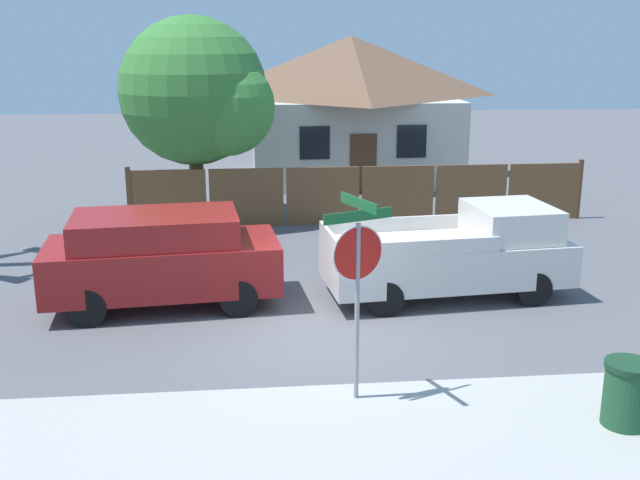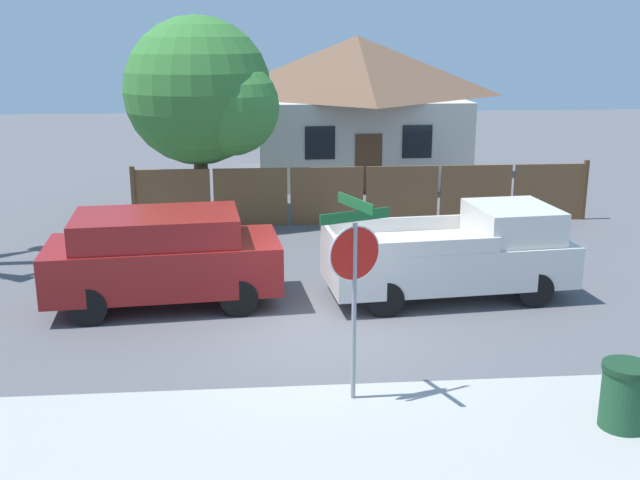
{
  "view_description": "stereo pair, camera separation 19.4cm",
  "coord_description": "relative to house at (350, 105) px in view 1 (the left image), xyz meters",
  "views": [
    {
      "loc": [
        -1.21,
        -12.36,
        5.16
      ],
      "look_at": [
        0.06,
        0.55,
        1.6
      ],
      "focal_mm": 42.0,
      "sensor_mm": 36.0,
      "label": 1
    },
    {
      "loc": [
        -1.02,
        -12.37,
        5.16
      ],
      "look_at": [
        0.06,
        0.55,
        1.6
      ],
      "focal_mm": 42.0,
      "sensor_mm": 36.0,
      "label": 2
    }
  ],
  "objects": [
    {
      "name": "sidewalk_strip",
      "position": [
        -2.65,
        -19.02,
        -2.67
      ],
      "size": [
        36.0,
        3.2,
        0.01
      ],
      "color": "#A3A39E",
      "rests_on": "ground"
    },
    {
      "name": "oak_tree",
      "position": [
        -5.11,
        -6.62,
        0.9
      ],
      "size": [
        4.29,
        4.08,
        5.71
      ],
      "color": "brown",
      "rests_on": "ground"
    },
    {
      "name": "orange_pickup",
      "position": [
        0.32,
        -13.56,
        -1.79
      ],
      "size": [
        5.04,
        2.4,
        1.84
      ],
      "rotation": [
        0.0,
        0.0,
        0.09
      ],
      "color": "silver",
      "rests_on": "ground"
    },
    {
      "name": "wooden_fence",
      "position": [
        -0.72,
        -7.39,
        -1.85
      ],
      "size": [
        12.87,
        0.12,
        1.73
      ],
      "color": "brown",
      "rests_on": "ground"
    },
    {
      "name": "house",
      "position": [
        0.0,
        0.0,
        0.0
      ],
      "size": [
        7.81,
        6.95,
        5.15
      ],
      "color": "beige",
      "rests_on": "ground"
    },
    {
      "name": "stop_sign",
      "position": [
        -2.36,
        -17.86,
        -0.62
      ],
      "size": [
        1.02,
        0.91,
        3.01
      ],
      "rotation": [
        0.0,
        0.0,
        0.38
      ],
      "color": "gray",
      "rests_on": "ground"
    },
    {
      "name": "red_suv",
      "position": [
        -5.57,
        -13.58,
        -1.67
      ],
      "size": [
        4.63,
        2.39,
        1.85
      ],
      "rotation": [
        0.0,
        0.0,
        0.09
      ],
      "color": "maroon",
      "rests_on": "ground"
    },
    {
      "name": "trash_bin",
      "position": [
        1.19,
        -19.0,
        -2.21
      ],
      "size": [
        0.66,
        0.66,
        0.92
      ],
      "color": "#1E4C2D",
      "rests_on": "ground"
    },
    {
      "name": "ground_plane",
      "position": [
        -2.65,
        -15.42,
        -2.67
      ],
      "size": [
        80.0,
        80.0,
        0.0
      ],
      "primitive_type": "plane",
      "color": "#56565B"
    }
  ]
}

